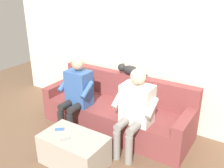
{
  "coord_description": "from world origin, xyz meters",
  "views": [
    {
      "loc": [
        -1.83,
        2.89,
        2.19
      ],
      "look_at": [
        0.0,
        0.03,
        0.8
      ],
      "focal_mm": 40.6,
      "sensor_mm": 36.0,
      "label": 1
    }
  ],
  "objects_px": {
    "couch": "(117,111)",
    "person_left_seated": "(135,107)",
    "remote_gray": "(66,139)",
    "coffee_table": "(74,150)",
    "remote_blue": "(59,129)",
    "person_right_seated": "(77,92)",
    "cat_on_backrest": "(128,70)"
  },
  "relations": [
    {
      "from": "couch",
      "to": "person_right_seated",
      "type": "xyz_separation_m",
      "value": [
        0.49,
        0.37,
        0.36
      ]
    },
    {
      "from": "remote_blue",
      "to": "remote_gray",
      "type": "relative_size",
      "value": 0.96
    },
    {
      "from": "couch",
      "to": "person_left_seated",
      "type": "height_order",
      "value": "person_left_seated"
    },
    {
      "from": "cat_on_backrest",
      "to": "remote_gray",
      "type": "distance_m",
      "value": 1.5
    },
    {
      "from": "couch",
      "to": "coffee_table",
      "type": "distance_m",
      "value": 1.06
    },
    {
      "from": "coffee_table",
      "to": "person_left_seated",
      "type": "relative_size",
      "value": 0.71
    },
    {
      "from": "person_left_seated",
      "to": "couch",
      "type": "bearing_deg",
      "value": -36.7
    },
    {
      "from": "coffee_table",
      "to": "remote_gray",
      "type": "relative_size",
      "value": 7.04
    },
    {
      "from": "person_right_seated",
      "to": "person_left_seated",
      "type": "bearing_deg",
      "value": -179.6
    },
    {
      "from": "couch",
      "to": "remote_gray",
      "type": "relative_size",
      "value": 20.01
    },
    {
      "from": "person_right_seated",
      "to": "cat_on_backrest",
      "type": "distance_m",
      "value": 0.87
    },
    {
      "from": "person_right_seated",
      "to": "remote_blue",
      "type": "xyz_separation_m",
      "value": [
        -0.25,
        0.66,
        -0.22
      ]
    },
    {
      "from": "person_right_seated",
      "to": "remote_gray",
      "type": "bearing_deg",
      "value": 120.54
    },
    {
      "from": "person_left_seated",
      "to": "cat_on_backrest",
      "type": "height_order",
      "value": "person_left_seated"
    },
    {
      "from": "couch",
      "to": "coffee_table",
      "type": "bearing_deg",
      "value": 90.0
    },
    {
      "from": "cat_on_backrest",
      "to": "person_left_seated",
      "type": "bearing_deg",
      "value": 125.98
    },
    {
      "from": "person_right_seated",
      "to": "cat_on_backrest",
      "type": "xyz_separation_m",
      "value": [
        -0.52,
        -0.65,
        0.26
      ]
    },
    {
      "from": "person_right_seated",
      "to": "coffee_table",
      "type": "bearing_deg",
      "value": 126.01
    },
    {
      "from": "couch",
      "to": "coffee_table",
      "type": "xyz_separation_m",
      "value": [
        0.0,
        1.05,
        -0.07
      ]
    },
    {
      "from": "couch",
      "to": "remote_blue",
      "type": "relative_size",
      "value": 20.95
    },
    {
      "from": "couch",
      "to": "coffee_table",
      "type": "height_order",
      "value": "couch"
    },
    {
      "from": "person_right_seated",
      "to": "remote_gray",
      "type": "xyz_separation_m",
      "value": [
        -0.46,
        0.77,
        -0.23
      ]
    },
    {
      "from": "couch",
      "to": "cat_on_backrest",
      "type": "bearing_deg",
      "value": -95.37
    },
    {
      "from": "coffee_table",
      "to": "person_left_seated",
      "type": "bearing_deg",
      "value": -125.74
    },
    {
      "from": "coffee_table",
      "to": "person_left_seated",
      "type": "height_order",
      "value": "person_left_seated"
    },
    {
      "from": "coffee_table",
      "to": "remote_gray",
      "type": "xyz_separation_m",
      "value": [
        0.04,
        0.09,
        0.21
      ]
    },
    {
      "from": "remote_blue",
      "to": "remote_gray",
      "type": "xyz_separation_m",
      "value": [
        -0.21,
        0.11,
        -0.0
      ]
    },
    {
      "from": "cat_on_backrest",
      "to": "coffee_table",
      "type": "bearing_deg",
      "value": 88.88
    },
    {
      "from": "remote_gray",
      "to": "coffee_table",
      "type": "bearing_deg",
      "value": 12.03
    },
    {
      "from": "couch",
      "to": "remote_gray",
      "type": "xyz_separation_m",
      "value": [
        0.04,
        1.15,
        0.14
      ]
    },
    {
      "from": "person_left_seated",
      "to": "remote_blue",
      "type": "relative_size",
      "value": 10.43
    },
    {
      "from": "couch",
      "to": "person_right_seated",
      "type": "distance_m",
      "value": 0.72
    }
  ]
}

